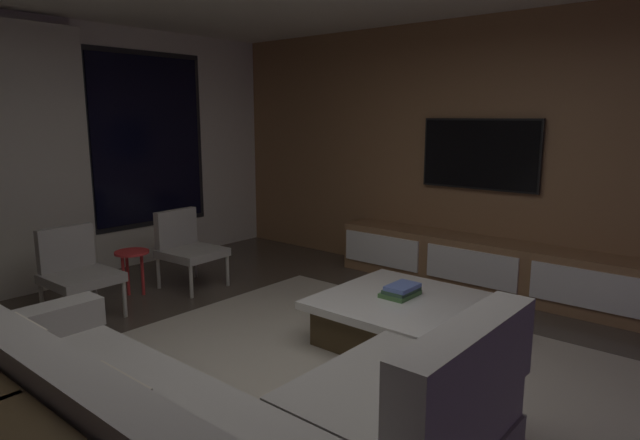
{
  "coord_description": "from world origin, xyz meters",
  "views": [
    {
      "loc": [
        -2.28,
        -2.08,
        1.72
      ],
      "look_at": [
        0.96,
        0.67,
        0.91
      ],
      "focal_mm": 30.52,
      "sensor_mm": 36.0,
      "label": 1
    }
  ],
  "objects_px": {
    "side_stool": "(132,260)",
    "media_console": "(485,267)",
    "mounted_tv": "(479,154)",
    "book_stack_on_coffee_table": "(401,291)",
    "accent_chair_near_window": "(186,245)",
    "accent_chair_by_curtain": "(76,268)",
    "sectional_couch": "(208,430)",
    "coffee_table": "(402,320)"
  },
  "relations": [
    {
      "from": "side_stool",
      "to": "media_console",
      "type": "bearing_deg",
      "value": -46.62
    },
    {
      "from": "mounted_tv",
      "to": "book_stack_on_coffee_table",
      "type": "bearing_deg",
      "value": -173.15
    },
    {
      "from": "accent_chair_near_window",
      "to": "media_console",
      "type": "distance_m",
      "value": 3.02
    },
    {
      "from": "book_stack_on_coffee_table",
      "to": "side_stool",
      "type": "height_order",
      "value": "side_stool"
    },
    {
      "from": "accent_chair_by_curtain",
      "to": "accent_chair_near_window",
      "type": "bearing_deg",
      "value": -0.45
    },
    {
      "from": "side_stool",
      "to": "book_stack_on_coffee_table",
      "type": "bearing_deg",
      "value": -72.71
    },
    {
      "from": "book_stack_on_coffee_table",
      "to": "mounted_tv",
      "type": "xyz_separation_m",
      "value": [
        1.77,
        0.21,
        0.95
      ]
    },
    {
      "from": "book_stack_on_coffee_table",
      "to": "side_stool",
      "type": "xyz_separation_m",
      "value": [
        -0.79,
        2.52,
        -0.03
      ]
    },
    {
      "from": "accent_chair_by_curtain",
      "to": "side_stool",
      "type": "height_order",
      "value": "accent_chair_by_curtain"
    },
    {
      "from": "sectional_couch",
      "to": "mounted_tv",
      "type": "xyz_separation_m",
      "value": [
        3.82,
        0.45,
        1.06
      ]
    },
    {
      "from": "book_stack_on_coffee_table",
      "to": "media_console",
      "type": "xyz_separation_m",
      "value": [
        1.59,
        0.01,
        -0.15
      ]
    },
    {
      "from": "coffee_table",
      "to": "mounted_tv",
      "type": "xyz_separation_m",
      "value": [
        1.81,
        0.25,
        1.16
      ]
    },
    {
      "from": "side_stool",
      "to": "accent_chair_near_window",
      "type": "bearing_deg",
      "value": -9.83
    },
    {
      "from": "book_stack_on_coffee_table",
      "to": "side_stool",
      "type": "bearing_deg",
      "value": 107.29
    },
    {
      "from": "sectional_couch",
      "to": "media_console",
      "type": "height_order",
      "value": "sectional_couch"
    },
    {
      "from": "book_stack_on_coffee_table",
      "to": "accent_chair_by_curtain",
      "type": "xyz_separation_m",
      "value": [
        -1.37,
        2.43,
        0.03
      ]
    },
    {
      "from": "accent_chair_near_window",
      "to": "media_console",
      "type": "xyz_separation_m",
      "value": [
        1.81,
        -2.41,
        -0.18
      ]
    },
    {
      "from": "sectional_couch",
      "to": "accent_chair_by_curtain",
      "type": "height_order",
      "value": "sectional_couch"
    },
    {
      "from": "coffee_table",
      "to": "accent_chair_near_window",
      "type": "relative_size",
      "value": 1.49
    },
    {
      "from": "media_console",
      "to": "accent_chair_by_curtain",
      "type": "bearing_deg",
      "value": 140.65
    },
    {
      "from": "sectional_couch",
      "to": "accent_chair_near_window",
      "type": "height_order",
      "value": "sectional_couch"
    },
    {
      "from": "coffee_table",
      "to": "accent_chair_near_window",
      "type": "bearing_deg",
      "value": 94.19
    },
    {
      "from": "coffee_table",
      "to": "side_stool",
      "type": "height_order",
      "value": "side_stool"
    },
    {
      "from": "coffee_table",
      "to": "accent_chair_by_curtain",
      "type": "relative_size",
      "value": 1.49
    },
    {
      "from": "sectional_couch",
      "to": "accent_chair_near_window",
      "type": "distance_m",
      "value": 3.23
    },
    {
      "from": "sectional_couch",
      "to": "media_console",
      "type": "bearing_deg",
      "value": 3.9
    },
    {
      "from": "sectional_couch",
      "to": "book_stack_on_coffee_table",
      "type": "bearing_deg",
      "value": 6.5
    },
    {
      "from": "accent_chair_near_window",
      "to": "side_stool",
      "type": "bearing_deg",
      "value": 170.17
    },
    {
      "from": "mounted_tv",
      "to": "accent_chair_by_curtain",
      "type": "bearing_deg",
      "value": 144.65
    },
    {
      "from": "media_console",
      "to": "accent_chair_near_window",
      "type": "bearing_deg",
      "value": 126.83
    },
    {
      "from": "book_stack_on_coffee_table",
      "to": "mounted_tv",
      "type": "height_order",
      "value": "mounted_tv"
    },
    {
      "from": "sectional_couch",
      "to": "coffee_table",
      "type": "xyz_separation_m",
      "value": [
        2.01,
        0.19,
        -0.1
      ]
    },
    {
      "from": "coffee_table",
      "to": "mounted_tv",
      "type": "distance_m",
      "value": 2.16
    },
    {
      "from": "coffee_table",
      "to": "sectional_couch",
      "type": "bearing_deg",
      "value": -174.51
    },
    {
      "from": "accent_chair_near_window",
      "to": "accent_chair_by_curtain",
      "type": "bearing_deg",
      "value": 179.55
    },
    {
      "from": "accent_chair_by_curtain",
      "to": "mounted_tv",
      "type": "distance_m",
      "value": 3.95
    },
    {
      "from": "accent_chair_near_window",
      "to": "mounted_tv",
      "type": "xyz_separation_m",
      "value": [
        1.99,
        -2.21,
        0.92
      ]
    },
    {
      "from": "coffee_table",
      "to": "accent_chair_by_curtain",
      "type": "bearing_deg",
      "value": 118.19
    },
    {
      "from": "coffee_table",
      "to": "media_console",
      "type": "bearing_deg",
      "value": 1.92
    },
    {
      "from": "media_console",
      "to": "book_stack_on_coffee_table",
      "type": "bearing_deg",
      "value": -179.49
    },
    {
      "from": "book_stack_on_coffee_table",
      "to": "side_stool",
      "type": "distance_m",
      "value": 2.64
    },
    {
      "from": "mounted_tv",
      "to": "sectional_couch",
      "type": "bearing_deg",
      "value": -173.34
    }
  ]
}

